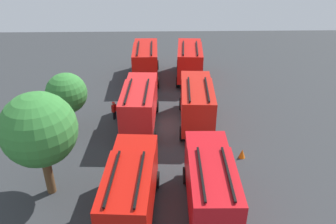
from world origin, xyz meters
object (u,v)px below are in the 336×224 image
(fire_truck_0, at_px, (210,184))
(fire_truck_4, at_px, (140,104))
(tree_0, at_px, (39,130))
(fire_truck_5, at_px, (146,60))
(fire_truck_2, at_px, (190,60))
(firefighter_1, at_px, (114,110))
(fire_truck_3, at_px, (131,188))
(fire_truck_1, at_px, (197,102))
(traffic_cone_0, at_px, (116,154))
(tree_1, at_px, (67,93))
(traffic_cone_1, at_px, (242,153))
(firefighter_0, at_px, (155,88))

(fire_truck_0, relative_size, fire_truck_4, 0.99)
(fire_truck_4, bearing_deg, tree_0, 148.38)
(fire_truck_5, bearing_deg, fire_truck_4, 178.54)
(fire_truck_2, relative_size, firefighter_1, 4.55)
(fire_truck_3, xyz_separation_m, fire_truck_5, (19.99, -0.14, 0.00))
(fire_truck_1, xyz_separation_m, fire_truck_2, (9.66, -0.18, 0.00))
(fire_truck_4, distance_m, traffic_cone_0, 4.93)
(tree_0, distance_m, tree_1, 7.46)
(fire_truck_3, bearing_deg, fire_truck_5, 3.37)
(fire_truck_2, xyz_separation_m, fire_truck_4, (-9.88, 4.81, 0.00))
(fire_truck_2, distance_m, fire_truck_5, 4.67)
(fire_truck_4, bearing_deg, firefighter_1, 63.20)
(tree_0, bearing_deg, fire_truck_2, -29.78)
(tree_0, height_order, traffic_cone_0, tree_0)
(fire_truck_0, height_order, fire_truck_3, same)
(fire_truck_2, bearing_deg, fire_truck_3, 170.18)
(fire_truck_5, relative_size, traffic_cone_1, 10.57)
(tree_1, distance_m, traffic_cone_0, 6.39)
(tree_0, xyz_separation_m, traffic_cone_0, (3.42, -3.73, -4.26))
(fire_truck_1, height_order, tree_1, tree_1)
(firefighter_0, distance_m, traffic_cone_0, 9.98)
(fire_truck_3, xyz_separation_m, traffic_cone_1, (5.55, -7.55, -1.81))
(fire_truck_1, height_order, traffic_cone_1, fire_truck_1)
(firefighter_0, distance_m, firefighter_1, 5.26)
(firefighter_0, bearing_deg, tree_0, 68.52)
(fire_truck_0, xyz_separation_m, firefighter_1, (11.03, 6.76, -1.26))
(traffic_cone_0, bearing_deg, fire_truck_4, -19.66)
(firefighter_1, bearing_deg, traffic_cone_1, -1.94)
(fire_truck_2, distance_m, traffic_cone_0, 15.66)
(fire_truck_5, relative_size, traffic_cone_0, 10.49)
(firefighter_0, distance_m, tree_0, 14.94)
(fire_truck_3, relative_size, firefighter_0, 4.06)
(fire_truck_3, xyz_separation_m, tree_0, (2.27, 5.27, 2.45))
(firefighter_1, xyz_separation_m, tree_0, (-9.05, 2.97, 3.71))
(fire_truck_0, distance_m, traffic_cone_1, 6.37)
(fire_truck_2, relative_size, traffic_cone_1, 10.74)
(fire_truck_3, bearing_deg, tree_0, 70.50)
(fire_truck_4, distance_m, traffic_cone_1, 8.96)
(firefighter_1, xyz_separation_m, traffic_cone_0, (-5.63, -0.76, -0.55))
(fire_truck_2, relative_size, firefighter_0, 4.06)
(fire_truck_4, xyz_separation_m, firefighter_0, (5.25, -1.17, -1.13))
(tree_0, bearing_deg, fire_truck_4, -34.26)
(fire_truck_1, bearing_deg, fire_truck_3, 158.38)
(fire_truck_4, distance_m, firefighter_0, 5.50)
(fire_truck_0, bearing_deg, firefighter_0, 13.23)
(traffic_cone_0, distance_m, traffic_cone_1, 9.10)
(fire_truck_2, bearing_deg, fire_truck_4, 157.82)
(fire_truck_1, distance_m, tree_0, 12.94)
(tree_0, relative_size, traffic_cone_1, 10.01)
(fire_truck_1, height_order, fire_truck_5, same)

